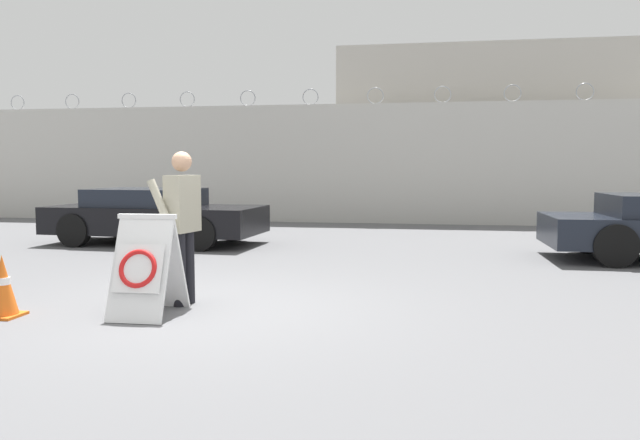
% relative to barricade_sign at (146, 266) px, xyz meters
% --- Properties ---
extents(ground_plane, '(90.00, 90.00, 0.00)m').
position_rel_barricade_sign_xyz_m(ground_plane, '(0.54, 0.36, -0.54)').
color(ground_plane, '#5B5B5E').
extents(perimeter_wall, '(36.00, 0.30, 3.82)m').
position_rel_barricade_sign_xyz_m(perimeter_wall, '(0.54, 11.51, 1.14)').
color(perimeter_wall, beige).
rests_on(perimeter_wall, ground_plane).
extents(building_block, '(9.03, 5.99, 5.24)m').
position_rel_barricade_sign_xyz_m(building_block, '(4.67, 15.80, 2.08)').
color(building_block, '#B2ADA3').
rests_on(building_block, ground_plane).
extents(barricade_sign, '(0.65, 0.88, 1.10)m').
position_rel_barricade_sign_xyz_m(barricade_sign, '(0.00, 0.00, 0.00)').
color(barricade_sign, white).
rests_on(barricade_sign, ground_plane).
extents(security_guard, '(0.48, 0.63, 1.77)m').
position_rel_barricade_sign_xyz_m(security_guard, '(0.18, 0.59, 0.45)').
color(security_guard, black).
rests_on(security_guard, ground_plane).
extents(traffic_cone_mid, '(0.35, 0.35, 0.67)m').
position_rel_barricade_sign_xyz_m(traffic_cone_mid, '(-1.48, -0.31, -0.21)').
color(traffic_cone_mid, orange).
rests_on(traffic_cone_mid, ground_plane).
extents(parked_car_front_coupe, '(4.44, 2.09, 1.15)m').
position_rel_barricade_sign_xyz_m(parked_car_front_coupe, '(-2.63, 5.91, 0.05)').
color(parked_car_front_coupe, black).
rests_on(parked_car_front_coupe, ground_plane).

